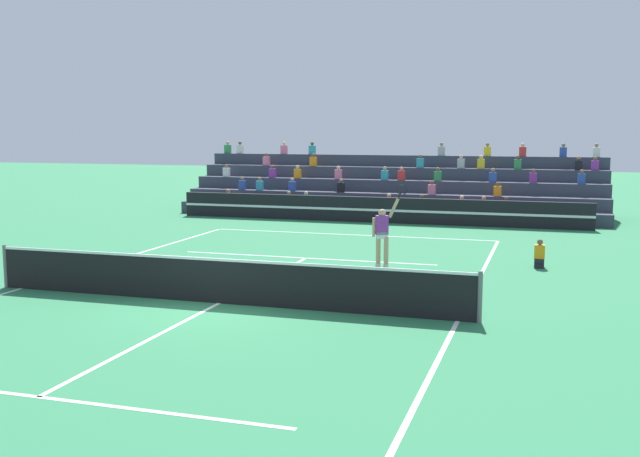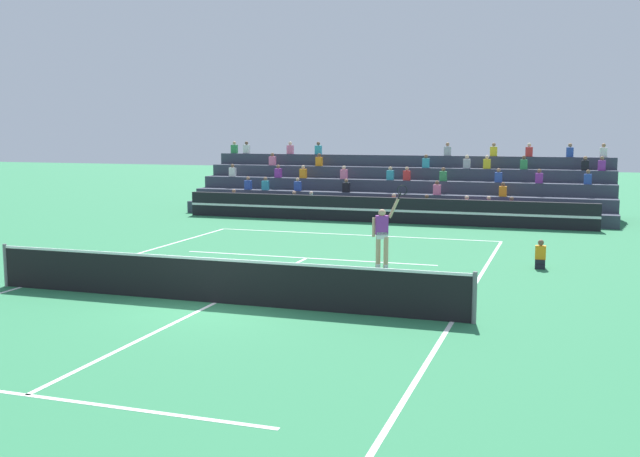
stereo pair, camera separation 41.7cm
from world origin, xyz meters
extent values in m
plane|color=#2D7A4C|center=(0.00, 0.00, 0.00)|extent=(120.00, 120.00, 0.00)
cube|color=white|center=(0.00, 11.90, 0.00)|extent=(11.00, 0.10, 0.01)
cube|color=white|center=(-5.50, 0.00, 0.00)|extent=(0.10, 23.80, 0.01)
cube|color=white|center=(5.50, 0.00, 0.00)|extent=(0.10, 23.80, 0.01)
cube|color=white|center=(0.00, -6.43, 0.00)|extent=(8.25, 0.10, 0.01)
cube|color=white|center=(0.00, 6.43, 0.00)|extent=(8.25, 0.10, 0.01)
cube|color=white|center=(0.00, 0.00, 0.00)|extent=(0.10, 12.85, 0.01)
cylinder|color=slate|center=(-5.95, 0.00, 0.55)|extent=(0.10, 0.10, 1.10)
cylinder|color=slate|center=(5.95, 0.00, 0.55)|extent=(0.10, 0.10, 1.10)
cube|color=black|center=(0.00, 0.00, 0.50)|extent=(11.90, 0.02, 1.00)
cube|color=white|center=(0.00, 0.00, 1.03)|extent=(11.90, 0.04, 0.06)
cube|color=black|center=(0.00, 15.93, 0.55)|extent=(18.00, 0.24, 1.10)
cube|color=white|center=(0.00, 15.80, 0.55)|extent=(18.00, 0.02, 0.10)
cube|color=#383D4C|center=(0.00, 17.20, 0.28)|extent=(19.51, 0.95, 0.55)
cube|color=#B2B2B7|center=(-7.42, 17.03, 0.77)|extent=(0.32, 0.22, 0.44)
sphere|color=#9E7051|center=(-7.42, 17.03, 1.09)|extent=(0.18, 0.18, 0.18)
cube|color=#338C4C|center=(1.84, 17.03, 0.77)|extent=(0.32, 0.22, 0.44)
sphere|color=brown|center=(1.84, 17.03, 1.09)|extent=(0.18, 0.18, 0.18)
cube|color=purple|center=(5.46, 17.03, 0.77)|extent=(0.32, 0.22, 0.44)
sphere|color=brown|center=(5.46, 17.03, 1.09)|extent=(0.18, 0.18, 0.18)
cube|color=pink|center=(3.58, 17.03, 0.77)|extent=(0.32, 0.22, 0.44)
sphere|color=beige|center=(3.58, 17.03, 1.09)|extent=(0.18, 0.18, 0.18)
cube|color=black|center=(-4.35, 17.03, 0.77)|extent=(0.32, 0.22, 0.44)
sphere|color=tan|center=(-4.35, 17.03, 1.09)|extent=(0.18, 0.18, 0.18)
cube|color=purple|center=(4.51, 17.03, 0.77)|extent=(0.32, 0.22, 0.44)
sphere|color=tan|center=(4.51, 17.03, 1.09)|extent=(0.18, 0.18, 0.18)
cube|color=teal|center=(-3.51, 17.03, 0.77)|extent=(0.32, 0.22, 0.44)
sphere|color=beige|center=(-3.51, 17.03, 1.09)|extent=(0.18, 0.18, 0.18)
cube|color=red|center=(0.38, 17.03, 0.77)|extent=(0.32, 0.22, 0.44)
sphere|color=beige|center=(0.38, 17.03, 1.09)|extent=(0.18, 0.18, 0.18)
cube|color=#383D4C|center=(0.00, 18.15, 0.55)|extent=(19.51, 0.95, 1.10)
cube|color=teal|center=(-6.18, 17.98, 1.32)|extent=(0.32, 0.22, 0.44)
sphere|color=#9E7051|center=(-6.18, 17.98, 1.64)|extent=(0.18, 0.18, 0.18)
cube|color=#2D4CA5|center=(-4.52, 17.98, 1.32)|extent=(0.32, 0.22, 0.44)
sphere|color=tan|center=(-4.52, 17.98, 1.64)|extent=(0.18, 0.18, 0.18)
cube|color=black|center=(-2.11, 17.98, 1.32)|extent=(0.32, 0.22, 0.44)
sphere|color=#9E7051|center=(-2.11, 17.98, 1.64)|extent=(0.18, 0.18, 0.18)
cube|color=orange|center=(5.01, 17.98, 1.32)|extent=(0.32, 0.22, 0.44)
sphere|color=brown|center=(5.01, 17.98, 1.64)|extent=(0.18, 0.18, 0.18)
cube|color=pink|center=(2.13, 17.98, 1.32)|extent=(0.32, 0.22, 0.44)
sphere|color=brown|center=(2.13, 17.98, 1.64)|extent=(0.18, 0.18, 0.18)
cube|color=#2D4CA5|center=(-7.09, 17.98, 1.32)|extent=(0.32, 0.22, 0.44)
sphere|color=#9E7051|center=(-7.09, 17.98, 1.64)|extent=(0.18, 0.18, 0.18)
cube|color=#383D4C|center=(0.00, 19.10, 0.83)|extent=(19.51, 0.95, 1.65)
cube|color=purple|center=(-5.89, 18.93, 1.87)|extent=(0.32, 0.22, 0.44)
sphere|color=brown|center=(-5.89, 18.93, 2.19)|extent=(0.18, 0.18, 0.18)
cube|color=#2D4CA5|center=(4.72, 18.93, 1.87)|extent=(0.32, 0.22, 0.44)
sphere|color=#9E7051|center=(4.72, 18.93, 2.19)|extent=(0.18, 0.18, 0.18)
cube|color=#2D4CA5|center=(8.50, 18.93, 1.87)|extent=(0.32, 0.22, 0.44)
sphere|color=brown|center=(8.50, 18.93, 2.19)|extent=(0.18, 0.18, 0.18)
cube|color=teal|center=(-0.24, 18.93, 1.87)|extent=(0.32, 0.22, 0.44)
sphere|color=tan|center=(-0.24, 18.93, 2.19)|extent=(0.18, 0.18, 0.18)
cube|color=silver|center=(-8.35, 18.93, 1.87)|extent=(0.32, 0.22, 0.44)
sphere|color=brown|center=(-8.35, 18.93, 2.19)|extent=(0.18, 0.18, 0.18)
cube|color=red|center=(0.55, 18.93, 1.87)|extent=(0.32, 0.22, 0.44)
sphere|color=tan|center=(0.55, 18.93, 2.19)|extent=(0.18, 0.18, 0.18)
cube|color=purple|center=(6.47, 18.93, 1.87)|extent=(0.32, 0.22, 0.44)
sphere|color=brown|center=(6.47, 18.93, 2.19)|extent=(0.18, 0.18, 0.18)
cube|color=#338C4C|center=(2.24, 18.93, 1.87)|extent=(0.32, 0.22, 0.44)
sphere|color=brown|center=(2.24, 18.93, 2.19)|extent=(0.18, 0.18, 0.18)
cube|color=orange|center=(-4.58, 18.93, 1.87)|extent=(0.32, 0.22, 0.44)
sphere|color=beige|center=(-4.58, 18.93, 2.19)|extent=(0.18, 0.18, 0.18)
cube|color=pink|center=(-2.51, 18.93, 1.87)|extent=(0.32, 0.22, 0.44)
sphere|color=beige|center=(-2.51, 18.93, 2.19)|extent=(0.18, 0.18, 0.18)
cube|color=#383D4C|center=(0.00, 20.05, 1.10)|extent=(19.51, 0.95, 2.20)
cube|color=black|center=(8.38, 19.88, 2.42)|extent=(0.32, 0.22, 0.44)
sphere|color=#9E7051|center=(8.38, 19.88, 2.74)|extent=(0.18, 0.18, 0.18)
cube|color=#B2B2B7|center=(3.18, 19.88, 2.42)|extent=(0.32, 0.22, 0.44)
sphere|color=beige|center=(3.18, 19.88, 2.74)|extent=(0.18, 0.18, 0.18)
cube|color=purple|center=(9.07, 19.88, 2.42)|extent=(0.32, 0.22, 0.44)
sphere|color=brown|center=(9.07, 19.88, 2.74)|extent=(0.18, 0.18, 0.18)
cube|color=orange|center=(-4.08, 19.88, 2.42)|extent=(0.32, 0.22, 0.44)
sphere|color=brown|center=(-4.08, 19.88, 2.74)|extent=(0.18, 0.18, 0.18)
cube|color=yellow|center=(4.10, 19.88, 2.42)|extent=(0.32, 0.22, 0.44)
sphere|color=beige|center=(4.10, 19.88, 2.74)|extent=(0.18, 0.18, 0.18)
cube|color=pink|center=(-6.57, 19.88, 2.42)|extent=(0.32, 0.22, 0.44)
sphere|color=brown|center=(-6.57, 19.88, 2.74)|extent=(0.18, 0.18, 0.18)
cube|color=#338C4C|center=(5.75, 19.88, 2.42)|extent=(0.32, 0.22, 0.44)
sphere|color=brown|center=(5.75, 19.88, 2.74)|extent=(0.18, 0.18, 0.18)
cube|color=teal|center=(1.26, 19.88, 2.42)|extent=(0.32, 0.22, 0.44)
sphere|color=brown|center=(1.26, 19.88, 2.74)|extent=(0.18, 0.18, 0.18)
cube|color=#383D4C|center=(0.00, 21.00, 1.38)|extent=(19.51, 0.95, 2.75)
cube|color=red|center=(5.91, 20.83, 2.97)|extent=(0.32, 0.22, 0.44)
sphere|color=beige|center=(5.91, 20.83, 3.29)|extent=(0.18, 0.18, 0.18)
cube|color=#338C4C|center=(-9.12, 20.83, 2.97)|extent=(0.32, 0.22, 0.44)
sphere|color=tan|center=(-9.12, 20.83, 3.29)|extent=(0.18, 0.18, 0.18)
cube|color=yellow|center=(4.30, 20.83, 2.97)|extent=(0.32, 0.22, 0.44)
sphere|color=#9E7051|center=(4.30, 20.83, 3.29)|extent=(0.18, 0.18, 0.18)
cube|color=silver|center=(9.15, 20.83, 2.97)|extent=(0.32, 0.22, 0.44)
sphere|color=#9E7051|center=(9.15, 20.83, 3.29)|extent=(0.18, 0.18, 0.18)
cube|color=teal|center=(-4.44, 20.83, 2.97)|extent=(0.32, 0.22, 0.44)
sphere|color=brown|center=(-4.44, 20.83, 3.29)|extent=(0.18, 0.18, 0.18)
cube|color=silver|center=(-8.42, 20.83, 2.97)|extent=(0.32, 0.22, 0.44)
sphere|color=brown|center=(-8.42, 20.83, 3.29)|extent=(0.18, 0.18, 0.18)
cube|color=#B2B2B7|center=(2.12, 20.83, 2.97)|extent=(0.32, 0.22, 0.44)
sphere|color=#9E7051|center=(2.12, 20.83, 3.29)|extent=(0.18, 0.18, 0.18)
cube|color=#2D4CA5|center=(7.72, 20.83, 2.97)|extent=(0.32, 0.22, 0.44)
sphere|color=#9E7051|center=(7.72, 20.83, 3.29)|extent=(0.18, 0.18, 0.18)
cube|color=pink|center=(-5.97, 20.83, 2.97)|extent=(0.32, 0.22, 0.44)
sphere|color=beige|center=(-5.97, 20.83, 3.29)|extent=(0.18, 0.18, 0.18)
cube|color=black|center=(7.02, 6.91, 0.06)|extent=(0.28, 0.36, 0.12)
cube|color=black|center=(7.02, 6.91, 0.18)|extent=(0.28, 0.24, 0.18)
cube|color=orange|center=(7.02, 6.91, 0.47)|extent=(0.30, 0.18, 0.40)
sphere|color=brown|center=(7.02, 6.91, 0.76)|extent=(0.17, 0.17, 0.17)
cylinder|color=tan|center=(2.49, 5.66, 0.45)|extent=(0.14, 0.14, 0.90)
cylinder|color=tan|center=(2.72, 5.66, 0.45)|extent=(0.14, 0.14, 0.90)
cube|color=white|center=(2.59, 5.67, 0.94)|extent=(0.37, 0.30, 0.20)
cube|color=purple|center=(2.59, 5.67, 1.24)|extent=(0.41, 0.32, 0.56)
sphere|color=tan|center=(2.59, 5.67, 1.60)|extent=(0.22, 0.22, 0.22)
cube|color=white|center=(2.48, 5.69, 0.04)|extent=(0.21, 0.29, 0.09)
cube|color=white|center=(2.71, 5.70, 0.04)|extent=(0.21, 0.29, 0.09)
cylinder|color=tan|center=(2.37, 5.59, 1.18)|extent=(0.09, 0.09, 0.56)
cylinder|color=tan|center=(2.91, 5.80, 1.73)|extent=(0.34, 0.20, 0.58)
cylinder|color=black|center=(3.06, 5.86, 2.10)|extent=(0.12, 0.07, 0.21)
torus|color=black|center=(3.13, 5.89, 2.26)|extent=(0.39, 0.17, 0.41)
sphere|color=#C6DB33|center=(3.46, 2.37, 0.03)|extent=(0.07, 0.07, 0.07)
camera|label=1|loc=(7.29, -15.53, 4.02)|focal=42.00mm
camera|label=2|loc=(7.69, -15.40, 4.02)|focal=42.00mm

